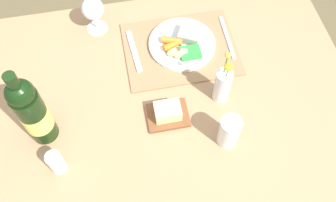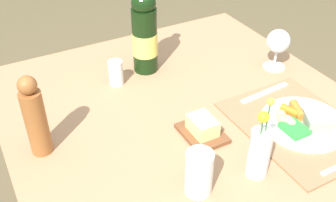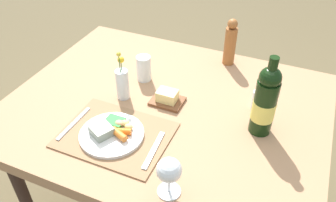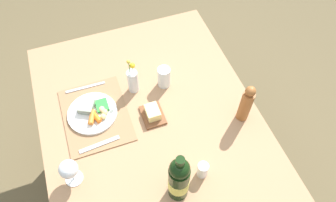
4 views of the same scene
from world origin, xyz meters
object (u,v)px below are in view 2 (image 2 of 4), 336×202
object	(u,v)px
dining_table	(206,152)
flower_vase	(260,151)
knife	(265,93)
wine_glass	(278,42)
pepper_mill	(35,118)
butter_dish	(201,128)
dinner_plate	(304,122)
salt_shaker	(116,73)
water_tumbler	(199,175)
wine_bottle	(146,33)

from	to	relation	value
dining_table	flower_vase	distance (m)	0.23
flower_vase	knife	bearing A→B (deg)	-42.99
wine_glass	flower_vase	xyz separation A→B (m)	(-0.36, 0.36, -0.02)
dining_table	pepper_mill	size ratio (longest dim) A/B	5.63
wine_glass	butter_dish	distance (m)	0.45
dinner_plate	flower_vase	xyz separation A→B (m)	(-0.08, 0.22, 0.05)
salt_shaker	flower_vase	size ratio (longest dim) A/B	0.37
knife	butter_dish	world-z (taller)	butter_dish
dining_table	salt_shaker	bearing A→B (deg)	19.54
pepper_mill	water_tumbler	world-z (taller)	pepper_mill
water_tumbler	butter_dish	distance (m)	0.20
butter_dish	flower_vase	xyz separation A→B (m)	(-0.19, -0.04, 0.05)
butter_dish	wine_glass	bearing A→B (deg)	-66.31
knife	water_tumbler	size ratio (longest dim) A/B	1.61
wine_bottle	knife	bearing A→B (deg)	-141.21
wine_glass	butter_dish	world-z (taller)	wine_glass
dining_table	water_tumbler	bearing A→B (deg)	141.33
dinner_plate	wine_glass	distance (m)	0.33
dining_table	salt_shaker	world-z (taller)	salt_shaker
pepper_mill	flower_vase	xyz separation A→B (m)	(-0.32, -0.43, -0.04)
dinner_plate	water_tumbler	xyz separation A→B (m)	(-0.06, 0.37, 0.03)
salt_shaker	butter_dish	distance (m)	0.35
dinner_plate	dining_table	bearing A→B (deg)	67.08
pepper_mill	wine_glass	size ratio (longest dim) A/B	1.63
water_tumbler	dinner_plate	bearing A→B (deg)	-81.42
water_tumbler	wine_bottle	bearing A→B (deg)	-13.83
pepper_mill	water_tumbler	bearing A→B (deg)	-137.43
water_tumbler	wine_glass	xyz separation A→B (m)	(0.34, -0.52, 0.04)
water_tumbler	dining_table	bearing A→B (deg)	-38.67
dining_table	pepper_mill	bearing A→B (deg)	70.54
dining_table	pepper_mill	world-z (taller)	pepper_mill
wine_glass	flower_vase	world-z (taller)	flower_vase
wine_bottle	butter_dish	distance (m)	0.39
dinner_plate	flower_vase	size ratio (longest dim) A/B	1.07
pepper_mill	water_tumbler	size ratio (longest dim) A/B	1.97
dinner_plate	salt_shaker	xyz separation A→B (m)	(0.44, 0.37, 0.02)
pepper_mill	wine_glass	world-z (taller)	pepper_mill
knife	salt_shaker	xyz separation A→B (m)	(0.27, 0.37, 0.03)
butter_dish	knife	bearing A→B (deg)	-77.02
pepper_mill	wine_glass	xyz separation A→B (m)	(0.04, -0.80, -0.01)
dinner_plate	salt_shaker	world-z (taller)	salt_shaker
butter_dish	water_tumbler	bearing A→B (deg)	145.75
knife	wine_bottle	xyz separation A→B (m)	(0.31, 0.25, 0.13)
pepper_mill	flower_vase	distance (m)	0.54
dinner_plate	salt_shaker	bearing A→B (deg)	39.49
wine_bottle	butter_dish	xyz separation A→B (m)	(-0.37, 0.02, -0.11)
water_tumbler	butter_dish	world-z (taller)	water_tumbler
knife	flower_vase	bearing A→B (deg)	132.42
dining_table	water_tumbler	xyz separation A→B (m)	(-0.16, 0.13, 0.12)
dinner_plate	butter_dish	size ratio (longest dim) A/B	1.79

